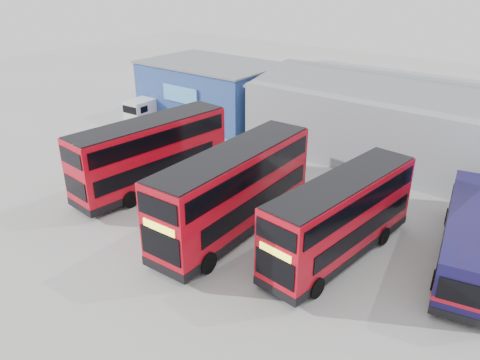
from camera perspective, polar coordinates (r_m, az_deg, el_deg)
ground_plane at (r=24.25m, az=-6.40°, el=-8.58°), size 120.00×120.00×0.00m
office_block at (r=44.27m, az=-3.50°, el=10.90°), size 12.30×8.32×5.12m
maintenance_shed at (r=36.40m, az=26.07°, el=5.26°), size 30.50×12.00×5.89m
double_decker_left at (r=30.23m, az=-10.73°, el=3.02°), size 3.55×10.88×4.52m
double_decker_centre at (r=24.69m, az=-0.74°, el=-1.50°), size 3.11×11.16×4.68m
double_decker_right at (r=23.22m, az=12.15°, el=-4.64°), size 3.42×10.07×4.18m
single_decker_blue at (r=25.05m, az=26.24°, el=-6.43°), size 4.26×10.41×2.76m
panel_van at (r=44.67m, az=-11.08°, el=8.71°), size 2.24×4.81×2.06m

